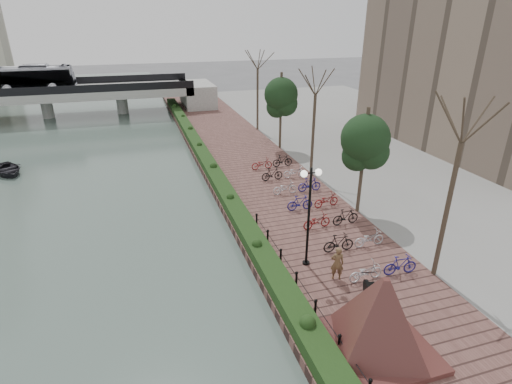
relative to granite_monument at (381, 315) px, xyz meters
name	(u,v)px	position (x,y,z in m)	size (l,w,h in m)	color
ground	(292,350)	(-2.77, 1.28, -2.05)	(220.00, 220.00, 0.00)	#59595B
river_water	(11,171)	(-17.77, 26.28, -2.04)	(30.00, 130.00, 0.02)	#4A5D52
promenade	(256,175)	(1.23, 18.78, -1.80)	(8.00, 75.00, 0.50)	brown
inland_pavement	(426,156)	(17.23, 18.78, -1.80)	(24.00, 75.00, 0.50)	gray
hedge	(207,162)	(-2.17, 21.28, -1.25)	(1.10, 56.00, 0.60)	#193312
chain_fence	(305,293)	(-1.37, 3.28, -1.20)	(0.10, 14.10, 0.70)	black
granite_monument	(381,315)	(0.00, 0.00, 0.00)	(5.50, 5.50, 3.05)	#4C2022
lamppost	(310,197)	(-0.21, 5.82, 2.06)	(1.02, 0.32, 5.02)	black
motorcycle	(372,294)	(1.16, 2.19, -0.98)	(0.56, 1.80, 1.12)	black
pedestrian	(337,263)	(0.62, 4.28, -0.71)	(0.61, 0.40, 1.67)	brown
bicycle_parking	(313,201)	(2.72, 11.45, -1.07)	(2.40, 17.32, 1.00)	silver
street_trees	(334,146)	(5.23, 13.96, 1.64)	(3.20, 37.12, 6.80)	#3A2F22
bridge	(41,91)	(-18.09, 46.28, 1.33)	(36.00, 10.77, 6.50)	gray
boat	(7,169)	(-17.76, 25.45, -1.64)	(2.67, 3.74, 0.78)	black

